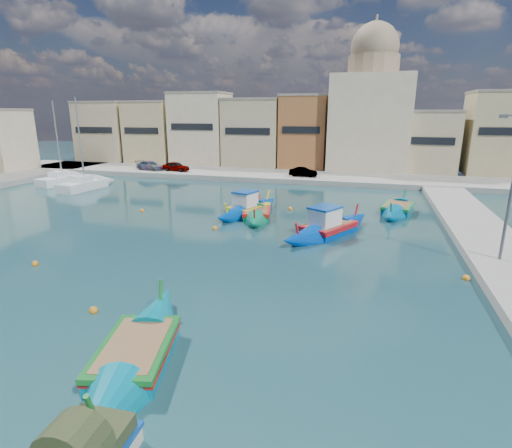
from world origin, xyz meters
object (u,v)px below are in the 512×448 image
at_px(yacht_midnorth, 71,179).
at_px(quay_street_lamp, 511,188).
at_px(church_block, 370,109).
at_px(luzzu_cyan_mid, 398,209).
at_px(luzzu_blue_cabin, 248,209).
at_px(luzzu_turquoise_cabin, 328,229).
at_px(luzzu_green, 257,215).
at_px(yacht_north, 94,183).
at_px(luzzu_blue_south, 136,356).

bearing_deg(yacht_midnorth, quay_street_lamp, -21.79).
xyz_separation_m(church_block, luzzu_cyan_mid, (2.98, -22.63, -8.14)).
relative_size(quay_street_lamp, yacht_midnorth, 0.80).
bearing_deg(luzzu_blue_cabin, luzzu_turquoise_cabin, -29.47).
distance_m(quay_street_lamp, luzzu_green, 17.04).
xyz_separation_m(luzzu_turquoise_cabin, luzzu_cyan_mid, (4.89, 7.69, -0.10)).
height_order(quay_street_lamp, yacht_north, yacht_north).
xyz_separation_m(luzzu_blue_cabin, luzzu_blue_south, (2.29, -20.32, -0.09)).
bearing_deg(church_block, luzzu_green, -105.77).
relative_size(luzzu_green, yacht_midnorth, 0.78).
height_order(quay_street_lamp, luzzu_blue_cabin, quay_street_lamp).
relative_size(luzzu_blue_cabin, luzzu_green, 1.11).
height_order(church_block, luzzu_blue_cabin, church_block).
height_order(luzzu_blue_south, yacht_north, yacht_north).
bearing_deg(luzzu_turquoise_cabin, luzzu_cyan_mid, 57.57).
distance_m(church_block, luzzu_blue_south, 47.89).
height_order(yacht_north, yacht_midnorth, yacht_north).
bearing_deg(quay_street_lamp, luzzu_blue_cabin, 155.02).
height_order(quay_street_lamp, luzzu_turquoise_cabin, quay_street_lamp).
bearing_deg(church_block, luzzu_blue_cabin, -108.41).
bearing_deg(luzzu_blue_south, yacht_north, 129.38).
distance_m(luzzu_cyan_mid, luzzu_green, 11.80).
distance_m(luzzu_blue_south, yacht_north, 35.16).
distance_m(church_block, yacht_north, 35.74).
bearing_deg(church_block, luzzu_turquoise_cabin, -93.60).
bearing_deg(quay_street_lamp, yacht_midnorth, 158.21).
height_order(luzzu_cyan_mid, yacht_north, yacht_north).
relative_size(quay_street_lamp, luzzu_cyan_mid, 0.90).
bearing_deg(luzzu_turquoise_cabin, luzzu_blue_cabin, 150.53).
height_order(quay_street_lamp, yacht_midnorth, yacht_midnorth).
relative_size(luzzu_cyan_mid, yacht_north, 0.87).
relative_size(quay_street_lamp, luzzu_turquoise_cabin, 0.84).
distance_m(quay_street_lamp, luzzu_turquoise_cabin, 10.80).
relative_size(luzzu_blue_south, yacht_midnorth, 0.95).
xyz_separation_m(luzzu_blue_cabin, yacht_north, (-20.02, 6.86, 0.04)).
bearing_deg(yacht_midnorth, luzzu_turquoise_cabin, -21.89).
bearing_deg(luzzu_blue_cabin, yacht_midnorth, 160.40).
xyz_separation_m(luzzu_turquoise_cabin, luzzu_blue_cabin, (-6.89, 3.89, -0.01)).
relative_size(church_block, yacht_north, 1.86).
height_order(luzzu_blue_cabin, luzzu_cyan_mid, luzzu_blue_cabin).
bearing_deg(luzzu_green, yacht_midnorth, 159.02).
distance_m(luzzu_cyan_mid, yacht_midnorth, 36.70).
bearing_deg(quay_street_lamp, luzzu_green, 156.88).
xyz_separation_m(luzzu_green, yacht_north, (-21.05, 7.93, 0.15)).
height_order(church_block, luzzu_cyan_mid, church_block).
bearing_deg(yacht_north, quay_street_lamp, -21.70).
bearing_deg(luzzu_blue_cabin, luzzu_cyan_mid, 17.87).
height_order(luzzu_turquoise_cabin, luzzu_cyan_mid, luzzu_turquoise_cabin).
bearing_deg(yacht_midnorth, luzzu_cyan_mid, -7.76).
height_order(luzzu_green, luzzu_blue_south, luzzu_blue_south).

